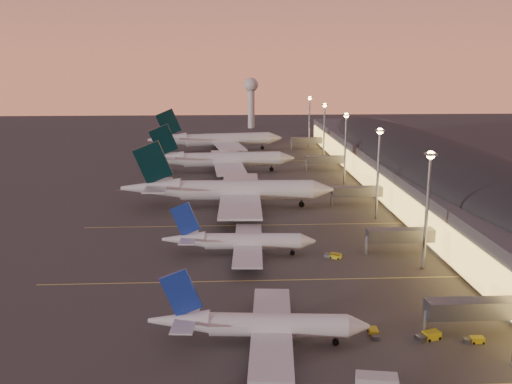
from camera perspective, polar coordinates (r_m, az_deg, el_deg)
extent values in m
plane|color=#3C3937|center=(123.18, 0.15, -7.98)|extent=(700.00, 700.00, 0.00)
cylinder|color=silver|center=(92.79, 2.24, -13.15)|extent=(22.05, 5.50, 3.71)
cone|color=silver|center=(93.78, 10.21, -13.06)|extent=(3.81, 3.99, 3.71)
cone|color=silver|center=(93.77, -7.72, -12.66)|extent=(10.13, 4.52, 3.71)
cube|color=silver|center=(93.07, 1.57, -13.50)|extent=(8.89, 31.70, 0.41)
cylinder|color=navy|center=(99.81, 2.00, -12.38)|extent=(5.14, 3.18, 2.79)
cylinder|color=navy|center=(87.59, 2.02, -16.26)|extent=(5.14, 3.18, 2.79)
cube|color=navy|center=(91.70, -7.51, -9.96)|extent=(6.83, 1.12, 8.06)
cube|color=silver|center=(93.34, -6.99, -12.38)|extent=(4.44, 11.51, 0.26)
cylinder|color=black|center=(94.50, 7.98, -14.52)|extent=(0.32, 0.32, 1.47)
cylinder|color=black|center=(94.60, 7.97, -14.64)|extent=(1.09, 0.73, 1.04)
cylinder|color=black|center=(96.27, 1.14, -13.84)|extent=(0.32, 0.32, 1.47)
cylinder|color=black|center=(96.37, 1.14, -13.95)|extent=(1.09, 0.73, 1.04)
cylinder|color=black|center=(91.67, 1.10, -15.31)|extent=(0.32, 0.32, 1.47)
cylinder|color=black|center=(91.77, 1.10, -15.43)|extent=(1.09, 0.73, 1.04)
cylinder|color=silver|center=(132.13, -0.34, -4.95)|extent=(22.15, 4.84, 3.74)
cone|color=silver|center=(132.69, 5.21, -4.92)|extent=(3.73, 3.92, 3.74)
cone|color=silver|center=(133.02, -7.25, -4.72)|extent=(10.11, 4.24, 3.74)
cube|color=silver|center=(132.34, -0.80, -5.22)|extent=(7.96, 31.81, 0.41)
cylinder|color=navy|center=(139.32, -0.47, -4.81)|extent=(5.10, 3.05, 2.81)
cylinder|color=navy|center=(126.20, -0.51, -6.75)|extent=(5.10, 3.05, 2.81)
cube|color=navy|center=(131.55, -7.10, -2.71)|extent=(6.88, 0.91, 8.12)
cube|color=silver|center=(132.70, -6.74, -4.49)|extent=(4.11, 11.52, 0.26)
cylinder|color=black|center=(133.24, 3.66, -6.00)|extent=(0.31, 0.31, 1.48)
cylinder|color=black|center=(133.31, 3.66, -6.09)|extent=(1.08, 0.71, 1.05)
cylinder|color=black|center=(135.46, -1.08, -5.65)|extent=(0.31, 0.31, 1.48)
cylinder|color=black|center=(135.53, -1.08, -5.74)|extent=(1.08, 0.71, 1.05)
cylinder|color=black|center=(130.51, -1.12, -6.39)|extent=(0.31, 0.31, 1.48)
cylinder|color=black|center=(130.58, -1.12, -6.48)|extent=(1.08, 0.71, 1.05)
cylinder|color=silver|center=(173.61, -0.94, 0.20)|extent=(40.24, 7.20, 6.06)
cone|color=silver|center=(175.31, 6.69, 0.24)|extent=(6.64, 6.24, 6.06)
cone|color=silver|center=(175.69, -10.47, 0.39)|extent=(18.27, 6.58, 6.06)
cube|color=silver|center=(173.85, -1.57, -0.14)|extent=(13.31, 58.90, 0.67)
cylinder|color=#585B60|center=(186.87, -1.16, 0.16)|extent=(9.18, 4.80, 4.55)
cylinder|color=#585B60|center=(161.86, -1.13, -1.90)|extent=(9.18, 4.80, 4.55)
cube|color=black|center=(174.01, -10.28, 2.90)|extent=(11.98, 1.25, 13.45)
cube|color=silver|center=(175.16, -9.77, 0.68)|extent=(7.06, 21.27, 0.42)
cylinder|color=black|center=(175.53, 4.57, -1.12)|extent=(0.50, 0.50, 2.42)
cylinder|color=black|center=(175.62, 4.57, -1.24)|extent=(1.73, 1.11, 1.70)
cylinder|color=black|center=(178.74, -1.98, -0.83)|extent=(0.50, 0.50, 2.42)
cylinder|color=black|center=(178.83, -1.98, -0.94)|extent=(1.73, 1.11, 1.70)
cylinder|color=black|center=(170.52, -2.01, -1.52)|extent=(0.50, 0.50, 2.42)
cylinder|color=black|center=(170.61, -2.01, -1.63)|extent=(1.73, 1.11, 1.70)
cylinder|color=silver|center=(228.65, -2.42, 3.29)|extent=(38.47, 8.15, 5.77)
cone|color=silver|center=(231.26, 3.08, 3.39)|extent=(6.51, 6.15, 5.77)
cone|color=silver|center=(228.26, -9.39, 3.29)|extent=(17.57, 6.84, 5.77)
cube|color=silver|center=(228.70, -2.88, 3.03)|extent=(14.55, 56.40, 0.64)
cylinder|color=#585B60|center=(241.19, -2.77, 3.09)|extent=(8.88, 4.86, 4.33)
cylinder|color=#585B60|center=(217.10, -2.34, 1.96)|extent=(8.88, 4.86, 4.33)
cube|color=black|center=(227.07, -9.24, 5.15)|extent=(11.42, 1.58, 12.82)
cube|color=silver|center=(228.02, -8.87, 3.52)|extent=(7.40, 20.44, 0.40)
cylinder|color=black|center=(231.05, 1.57, 2.38)|extent=(0.49, 0.49, 2.31)
cylinder|color=black|center=(231.12, 1.57, 2.29)|extent=(1.68, 1.11, 1.62)
cylinder|color=black|center=(233.15, -3.24, 2.46)|extent=(0.49, 0.49, 2.31)
cylinder|color=black|center=(233.21, -3.23, 2.38)|extent=(1.68, 1.11, 1.62)
cylinder|color=black|center=(225.22, -3.11, 2.08)|extent=(0.49, 0.49, 2.31)
cylinder|color=black|center=(225.29, -3.11, 1.99)|extent=(1.68, 1.11, 1.62)
cylinder|color=silver|center=(282.79, -2.80, 5.27)|extent=(41.62, 12.53, 6.22)
cone|color=silver|center=(287.49, 1.93, 5.41)|extent=(7.52, 7.18, 6.22)
cone|color=silver|center=(279.59, -8.88, 5.20)|extent=(19.33, 9.03, 6.22)
cube|color=silver|center=(282.64, -3.20, 5.04)|extent=(21.13, 61.28, 0.68)
cylinder|color=#585B60|center=(296.09, -3.33, 5.00)|extent=(9.90, 6.05, 4.67)
cylinder|color=#585B60|center=(270.23, -2.48, 4.22)|extent=(9.90, 6.05, 4.67)
cube|color=black|center=(278.65, -8.75, 6.85)|extent=(12.27, 2.83, 13.81)
cube|color=silver|center=(279.58, -8.42, 5.41)|extent=(9.92, 22.42, 0.44)
cylinder|color=black|center=(286.63, 0.64, 4.51)|extent=(0.57, 0.57, 2.49)
cylinder|color=black|center=(286.68, 0.64, 4.44)|extent=(1.89, 1.35, 1.74)
cylinder|color=black|center=(287.19, -3.58, 4.51)|extent=(0.57, 0.57, 2.49)
cylinder|color=black|center=(287.24, -3.58, 4.43)|extent=(1.89, 1.35, 1.74)
cylinder|color=black|center=(278.67, -3.32, 4.24)|extent=(0.57, 0.57, 2.49)
cylinder|color=black|center=(278.73, -3.32, 4.17)|extent=(1.89, 1.35, 1.74)
cube|color=#4B4B50|center=(202.93, 16.76, 1.69)|extent=(40.00, 255.00, 12.00)
ellipsoid|color=black|center=(201.88, 16.87, 3.36)|extent=(39.00, 253.00, 10.92)
cube|color=#FFC555|center=(197.26, 11.21, 1.39)|extent=(0.40, 244.80, 8.00)
cube|color=#585B60|center=(101.94, 20.97, -10.83)|extent=(16.00, 3.20, 3.00)
cylinder|color=gray|center=(100.01, 16.56, -12.40)|extent=(0.70, 0.70, 4.40)
cube|color=#585B60|center=(137.00, 14.31, -4.20)|extent=(16.00, 3.20, 3.00)
cylinder|color=gray|center=(135.56, 11.01, -5.23)|extent=(0.70, 0.70, 4.40)
cube|color=#585B60|center=(178.93, 10.12, 0.07)|extent=(16.00, 3.20, 3.00)
cylinder|color=gray|center=(177.83, 7.58, -0.68)|extent=(0.70, 0.70, 4.40)
cube|color=#585B60|center=(233.69, 7.02, 3.24)|extent=(16.00, 3.20, 3.00)
cylinder|color=gray|center=(232.85, 5.06, 2.68)|extent=(0.70, 0.70, 4.40)
cube|color=#585B60|center=(288.33, 5.12, 5.17)|extent=(16.00, 3.20, 3.00)
cylinder|color=gray|center=(287.66, 3.52, 4.71)|extent=(0.70, 0.70, 4.40)
cylinder|color=gray|center=(126.35, 16.70, -2.04)|extent=(0.70, 0.70, 25.00)
cube|color=gray|center=(123.74, 17.08, 3.64)|extent=(2.20, 2.20, 0.50)
sphere|color=#EAB859|center=(123.77, 17.08, 3.55)|extent=(1.80, 1.80, 1.80)
cylinder|color=gray|center=(163.52, 12.08, 1.62)|extent=(0.70, 0.70, 25.00)
cube|color=gray|center=(161.52, 12.30, 6.03)|extent=(2.20, 2.20, 0.50)
sphere|color=#EAB859|center=(161.54, 12.29, 5.96)|extent=(1.80, 1.80, 1.80)
cylinder|color=gray|center=(206.61, 8.90, 4.13)|extent=(0.70, 0.70, 25.00)
cube|color=gray|center=(205.03, 9.03, 7.63)|extent=(2.20, 2.20, 0.50)
sphere|color=#EAB859|center=(205.05, 9.03, 7.58)|extent=(1.80, 1.80, 1.80)
cylinder|color=gray|center=(250.37, 6.82, 5.76)|extent=(0.70, 0.70, 25.00)
cube|color=gray|center=(249.07, 6.90, 8.66)|extent=(2.20, 2.20, 0.50)
sphere|color=#EAB859|center=(249.08, 6.90, 8.61)|extent=(1.80, 1.80, 1.80)
cylinder|color=gray|center=(294.50, 5.35, 6.90)|extent=(0.70, 0.70, 25.00)
cube|color=gray|center=(293.40, 5.40, 9.37)|extent=(2.20, 2.20, 0.50)
sphere|color=#EAB859|center=(293.41, 5.40, 9.33)|extent=(1.80, 1.80, 1.80)
cylinder|color=silver|center=(376.37, -0.48, 8.39)|extent=(4.40, 4.40, 26.00)
sphere|color=silver|center=(375.41, -0.48, 10.67)|extent=(9.00, 9.00, 9.00)
cube|color=#D8C659|center=(118.53, 0.28, -8.84)|extent=(90.00, 0.36, 0.00)
cube|color=#D8C659|center=(156.29, -0.54, -3.34)|extent=(90.00, 0.36, 0.00)
cube|color=#D8C659|center=(199.81, -1.09, 0.33)|extent=(90.00, 0.36, 0.00)
cube|color=#D8C659|center=(253.71, -1.50, 3.09)|extent=(90.00, 0.36, 0.00)
cube|color=gold|center=(99.76, 17.14, -13.51)|extent=(3.15, 2.49, 1.26)
cube|color=#585B60|center=(98.67, 16.16, -13.87)|extent=(1.99, 1.91, 0.92)
cylinder|color=black|center=(101.12, 17.30, -13.39)|extent=(0.54, 0.35, 0.50)
cylinder|color=black|center=(99.94, 17.92, -13.77)|extent=(0.54, 0.35, 0.50)
cylinder|color=black|center=(99.94, 16.34, -13.65)|extent=(0.54, 0.35, 0.50)
cylinder|color=black|center=(98.75, 16.96, -14.03)|extent=(0.54, 0.35, 0.50)
cube|color=gold|center=(101.00, 21.26, -13.60)|extent=(2.13, 1.38, 0.95)
cube|color=#585B60|center=(100.50, 20.40, -13.75)|extent=(1.26, 1.17, 0.69)
cylinder|color=black|center=(101.94, 21.52, -13.55)|extent=(0.39, 0.17, 0.38)
cylinder|color=black|center=(100.87, 21.80, -13.87)|extent=(0.39, 0.17, 0.38)
cylinder|color=black|center=(101.38, 20.68, -13.63)|extent=(0.39, 0.17, 0.38)
cylinder|color=black|center=(100.31, 20.95, -13.95)|extent=(0.39, 0.17, 0.38)
cube|color=gold|center=(132.19, 7.96, -6.35)|extent=(2.90, 2.59, 1.13)
cube|color=#585B60|center=(132.85, 7.21, -6.29)|extent=(1.92, 1.88, 0.82)
cylinder|color=black|center=(132.70, 8.45, -6.44)|extent=(0.48, 0.39, 0.45)
cylinder|color=black|center=(131.33, 8.22, -6.64)|extent=(0.48, 0.39, 0.45)
cylinder|color=black|center=(133.28, 7.70, -6.33)|extent=(0.48, 0.39, 0.45)
cylinder|color=black|center=(131.92, 7.47, -6.53)|extent=(0.48, 0.39, 0.45)
cube|color=gold|center=(98.83, 11.65, -13.52)|extent=(1.49, 2.30, 1.03)
cube|color=#585B60|center=(97.42, 11.86, -14.03)|extent=(1.27, 1.36, 0.75)
cylinder|color=black|center=(99.56, 11.13, -13.48)|extent=(0.18, 0.42, 0.41)
cylinder|color=black|center=(99.85, 11.94, -13.44)|extent=(0.18, 0.42, 0.41)
cylinder|color=black|center=(98.09, 11.34, -13.92)|extent=(0.18, 0.42, 0.41)
cylinder|color=black|center=(98.38, 12.16, -13.87)|extent=(0.18, 0.42, 0.41)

